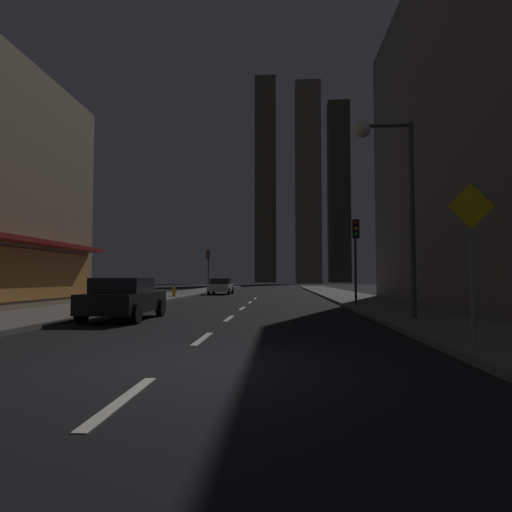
{
  "coord_description": "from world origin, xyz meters",
  "views": [
    {
      "loc": [
        1.86,
        -7.05,
        1.43
      ],
      "look_at": [
        0.0,
        24.97,
        3.11
      ],
      "focal_mm": 30.37,
      "sensor_mm": 36.0,
      "label": 1
    }
  ],
  "objects_px": {
    "car_parked_far": "(221,286)",
    "fire_hydrant_far_left": "(174,292)",
    "traffic_light_far_left": "(208,261)",
    "traffic_light_near_right": "(356,242)",
    "street_lamp_right": "(386,169)",
    "car_parked_near": "(124,298)",
    "pedestrian_crossing_sign": "(472,249)"
  },
  "relations": [
    {
      "from": "fire_hydrant_far_left",
      "to": "street_lamp_right",
      "type": "relative_size",
      "value": 0.1
    },
    {
      "from": "fire_hydrant_far_left",
      "to": "car_parked_far",
      "type": "bearing_deg",
      "value": 73.99
    },
    {
      "from": "traffic_light_near_right",
      "to": "traffic_light_far_left",
      "type": "distance_m",
      "value": 24.63
    },
    {
      "from": "car_parked_far",
      "to": "traffic_light_far_left",
      "type": "relative_size",
      "value": 1.01
    },
    {
      "from": "traffic_light_far_left",
      "to": "pedestrian_crossing_sign",
      "type": "xyz_separation_m",
      "value": [
        11.1,
        -34.61,
        -1.18
      ]
    },
    {
      "from": "traffic_light_far_left",
      "to": "street_lamp_right",
      "type": "height_order",
      "value": "street_lamp_right"
    },
    {
      "from": "car_parked_near",
      "to": "fire_hydrant_far_left",
      "type": "height_order",
      "value": "car_parked_near"
    },
    {
      "from": "traffic_light_far_left",
      "to": "traffic_light_near_right",
      "type": "bearing_deg",
      "value": -63.47
    },
    {
      "from": "fire_hydrant_far_left",
      "to": "traffic_light_near_right",
      "type": "relative_size",
      "value": 0.16
    },
    {
      "from": "fire_hydrant_far_left",
      "to": "traffic_light_near_right",
      "type": "bearing_deg",
      "value": -40.51
    },
    {
      "from": "car_parked_far",
      "to": "traffic_light_far_left",
      "type": "xyz_separation_m",
      "value": [
        -1.9,
        4.28,
        2.45
      ]
    },
    {
      "from": "fire_hydrant_far_left",
      "to": "traffic_light_far_left",
      "type": "distance_m",
      "value": 12.6
    },
    {
      "from": "fire_hydrant_far_left",
      "to": "pedestrian_crossing_sign",
      "type": "xyz_separation_m",
      "value": [
        11.5,
        -22.32,
        1.56
      ]
    },
    {
      "from": "car_parked_near",
      "to": "traffic_light_near_right",
      "type": "bearing_deg",
      "value": 35.27
    },
    {
      "from": "car_parked_far",
      "to": "traffic_light_far_left",
      "type": "height_order",
      "value": "traffic_light_far_left"
    },
    {
      "from": "car_parked_far",
      "to": "pedestrian_crossing_sign",
      "type": "distance_m",
      "value": 31.72
    },
    {
      "from": "car_parked_near",
      "to": "car_parked_far",
      "type": "bearing_deg",
      "value": 90.0
    },
    {
      "from": "pedestrian_crossing_sign",
      "to": "traffic_light_near_right",
      "type": "bearing_deg",
      "value": 90.46
    },
    {
      "from": "car_parked_far",
      "to": "traffic_light_near_right",
      "type": "height_order",
      "value": "traffic_light_near_right"
    },
    {
      "from": "traffic_light_far_left",
      "to": "car_parked_far",
      "type": "bearing_deg",
      "value": -66.08
    },
    {
      "from": "pedestrian_crossing_sign",
      "to": "car_parked_far",
      "type": "bearing_deg",
      "value": 106.87
    },
    {
      "from": "car_parked_near",
      "to": "street_lamp_right",
      "type": "bearing_deg",
      "value": -2.32
    },
    {
      "from": "car_parked_far",
      "to": "fire_hydrant_far_left",
      "type": "height_order",
      "value": "car_parked_far"
    },
    {
      "from": "car_parked_far",
      "to": "street_lamp_right",
      "type": "relative_size",
      "value": 0.64
    },
    {
      "from": "car_parked_far",
      "to": "street_lamp_right",
      "type": "xyz_separation_m",
      "value": [
        8.98,
        -24.55,
        4.33
      ]
    },
    {
      "from": "car_parked_near",
      "to": "fire_hydrant_far_left",
      "type": "relative_size",
      "value": 6.48
    },
    {
      "from": "street_lamp_right",
      "to": "pedestrian_crossing_sign",
      "type": "xyz_separation_m",
      "value": [
        0.22,
        -5.78,
        -3.05
      ]
    },
    {
      "from": "street_lamp_right",
      "to": "fire_hydrant_far_left",
      "type": "bearing_deg",
      "value": 124.29
    },
    {
      "from": "pedestrian_crossing_sign",
      "to": "traffic_light_far_left",
      "type": "bearing_deg",
      "value": 107.78
    },
    {
      "from": "traffic_light_near_right",
      "to": "street_lamp_right",
      "type": "height_order",
      "value": "street_lamp_right"
    },
    {
      "from": "traffic_light_near_right",
      "to": "pedestrian_crossing_sign",
      "type": "distance_m",
      "value": 12.63
    },
    {
      "from": "fire_hydrant_far_left",
      "to": "traffic_light_far_left",
      "type": "bearing_deg",
      "value": 88.14
    }
  ]
}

